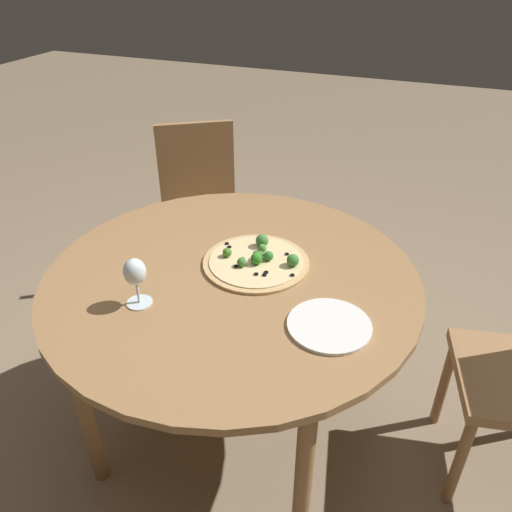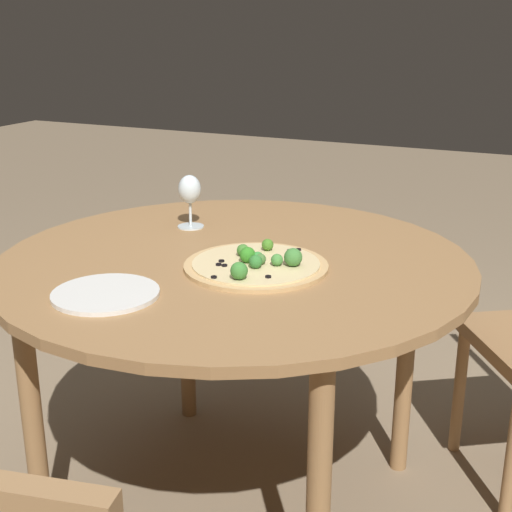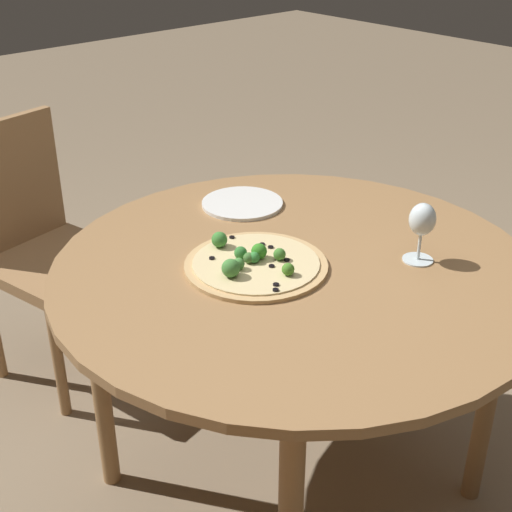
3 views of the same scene
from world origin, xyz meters
name	(u,v)px [view 1 (image 1 of 3)]	position (x,y,z in m)	size (l,w,h in m)	color
ground_plane	(236,427)	(0.00, 0.00, 0.00)	(12.00, 12.00, 0.00)	#847056
dining_table	(232,293)	(0.00, 0.00, 0.66)	(1.18, 1.18, 0.74)	olive
chair_2	(201,209)	(-0.53, 0.80, 0.49)	(0.55, 0.55, 0.89)	#997047
pizza	(257,260)	(0.05, 0.09, 0.75)	(0.35, 0.35, 0.06)	tan
wine_glass	(135,274)	(-0.19, -0.23, 0.84)	(0.08, 0.08, 0.15)	silver
plate_near	(329,325)	(0.35, -0.13, 0.74)	(0.23, 0.23, 0.01)	silver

